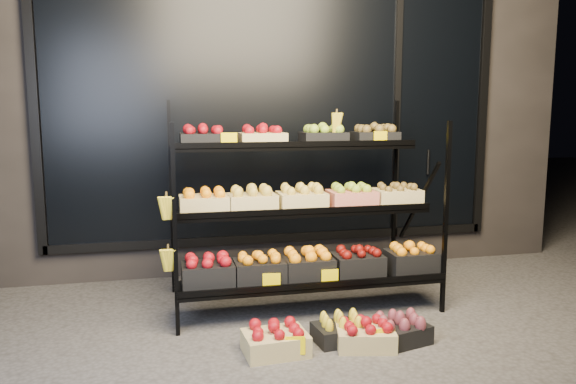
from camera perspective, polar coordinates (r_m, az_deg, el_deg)
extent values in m
plane|color=#514F4C|center=(4.16, 3.67, -14.01)|extent=(24.00, 24.00, 0.00)
cube|color=#2D2826|center=(6.38, -2.97, 9.93)|extent=(6.00, 2.00, 3.50)
cube|color=black|center=(5.38, -1.04, 8.06)|extent=(4.20, 0.04, 2.40)
cube|color=black|center=(5.50, -0.96, -4.64)|extent=(4.30, 0.06, 0.08)
cube|color=black|center=(5.34, -24.38, 7.31)|extent=(0.08, 0.06, 2.50)
cube|color=black|center=(6.17, 19.11, 7.66)|extent=(0.08, 0.06, 2.50)
cube|color=black|center=(5.73, 10.95, 7.94)|extent=(0.06, 0.06, 2.50)
cylinder|color=black|center=(5.88, 14.06, 2.97)|extent=(0.02, 0.02, 0.25)
cube|color=black|center=(3.95, -11.42, -3.98)|extent=(0.03, 0.03, 1.50)
cube|color=black|center=(4.49, 15.73, -2.62)|extent=(0.03, 0.03, 1.50)
cube|color=black|center=(4.89, -11.78, -0.64)|extent=(0.03, 0.03, 1.66)
cube|color=black|center=(5.34, 10.79, 0.15)|extent=(0.03, 0.03, 1.66)
cube|color=black|center=(4.39, 2.38, -9.11)|extent=(2.05, 0.42, 0.03)
cube|color=black|center=(4.19, 3.12, -9.46)|extent=(2.05, 0.02, 0.05)
cube|color=black|center=(4.55, 1.42, -1.98)|extent=(2.05, 0.40, 0.03)
cube|color=black|center=(4.36, 2.04, -1.97)|extent=(2.05, 0.02, 0.05)
cube|color=black|center=(4.77, 0.55, 4.58)|extent=(2.05, 0.40, 0.03)
cube|color=black|center=(4.59, 1.10, 4.85)|extent=(2.05, 0.02, 0.05)
cube|color=black|center=(4.65, -8.55, 5.24)|extent=(0.38, 0.28, 0.11)
ellipsoid|color=#A80C1C|center=(4.65, -8.57, 6.29)|extent=(0.32, 0.24, 0.07)
cube|color=#CEBB77|center=(4.71, -2.61, 5.37)|extent=(0.38, 0.28, 0.11)
ellipsoid|color=#A80C1C|center=(4.71, -2.61, 6.40)|extent=(0.32, 0.24, 0.07)
cube|color=black|center=(4.84, 3.61, 5.45)|extent=(0.38, 0.28, 0.11)
ellipsoid|color=#96BA2E|center=(4.83, 3.62, 6.45)|extent=(0.32, 0.24, 0.07)
cube|color=black|center=(4.99, 8.78, 5.46)|extent=(0.38, 0.28, 0.11)
ellipsoid|color=brown|center=(4.99, 8.80, 6.43)|extent=(0.32, 0.24, 0.07)
cube|color=#CEBB77|center=(4.41, -8.49, -1.29)|extent=(0.38, 0.28, 0.14)
ellipsoid|color=orange|center=(4.39, -8.52, 0.00)|extent=(0.32, 0.24, 0.07)
cube|color=#CEBB77|center=(4.45, -3.68, -1.11)|extent=(0.38, 0.28, 0.14)
ellipsoid|color=gold|center=(4.43, -3.69, 0.16)|extent=(0.32, 0.24, 0.07)
cube|color=#CEBB77|center=(4.53, 1.42, -0.92)|extent=(0.38, 0.28, 0.14)
ellipsoid|color=gold|center=(4.52, 1.42, 0.33)|extent=(0.32, 0.24, 0.07)
cube|color=tan|center=(4.65, 6.47, -0.72)|extent=(0.38, 0.28, 0.14)
ellipsoid|color=#96BA2E|center=(4.64, 6.49, 0.50)|extent=(0.32, 0.24, 0.07)
cube|color=#CEBB77|center=(4.80, 10.93, -0.54)|extent=(0.38, 0.28, 0.14)
ellipsoid|color=brown|center=(4.79, 10.97, 0.64)|extent=(0.32, 0.24, 0.07)
cube|color=black|center=(4.22, -8.14, -8.40)|extent=(0.38, 0.28, 0.18)
ellipsoid|color=#A80C1C|center=(4.19, -8.18, -6.83)|extent=(0.32, 0.24, 0.07)
cube|color=black|center=(4.27, -2.89, -8.13)|extent=(0.38, 0.28, 0.18)
ellipsoid|color=orange|center=(4.24, -2.90, -6.58)|extent=(0.32, 0.24, 0.07)
cube|color=black|center=(4.35, 2.02, -7.82)|extent=(0.38, 0.28, 0.18)
ellipsoid|color=orange|center=(4.32, 2.03, -6.29)|extent=(0.32, 0.24, 0.07)
cube|color=black|center=(4.47, 7.07, -7.44)|extent=(0.38, 0.28, 0.18)
ellipsoid|color=#680B07|center=(4.44, 7.10, -5.95)|extent=(0.32, 0.24, 0.07)
cube|color=black|center=(4.64, 12.40, -6.97)|extent=(0.38, 0.28, 0.18)
ellipsoid|color=orange|center=(4.61, 12.45, -5.54)|extent=(0.32, 0.24, 0.07)
ellipsoid|color=yellow|center=(3.93, -12.26, -0.32)|extent=(0.14, 0.08, 0.22)
ellipsoid|color=yellow|center=(4.00, -12.10, -5.55)|extent=(0.14, 0.08, 0.22)
ellipsoid|color=yellow|center=(4.76, 4.98, 8.11)|extent=(0.14, 0.08, 0.22)
cube|color=#F2D100|center=(4.85, 9.37, 5.42)|extent=(0.13, 0.01, 0.12)
cube|color=#F2D100|center=(4.52, -6.01, 5.26)|extent=(0.13, 0.01, 0.12)
cube|color=#F2D100|center=(4.15, -1.68, -9.06)|extent=(0.13, 0.01, 0.12)
cube|color=#F2D100|center=(4.26, 4.27, -8.64)|extent=(0.13, 0.01, 0.12)
cube|color=#F2D100|center=(3.71, 0.72, -15.91)|extent=(0.13, 0.01, 0.12)
cube|color=#F2D100|center=(3.89, 9.84, -14.84)|extent=(0.13, 0.01, 0.12)
cube|color=#CEBB77|center=(3.80, -1.28, -15.11)|extent=(0.43, 0.33, 0.14)
ellipsoid|color=#A80C1C|center=(3.76, -1.29, -13.72)|extent=(0.36, 0.28, 0.07)
cube|color=black|center=(4.00, 5.33, -14.08)|extent=(0.38, 0.30, 0.12)
ellipsoid|color=yellow|center=(3.96, 5.35, -12.88)|extent=(0.32, 0.25, 0.07)
cube|color=#CEBB77|center=(3.93, 7.87, -14.46)|extent=(0.44, 0.36, 0.13)
ellipsoid|color=#A80C1C|center=(3.89, 7.90, -13.16)|extent=(0.37, 0.30, 0.07)
cube|color=black|center=(4.03, 11.22, -13.92)|extent=(0.44, 0.36, 0.13)
ellipsoid|color=brown|center=(4.00, 11.27, -12.67)|extent=(0.37, 0.31, 0.07)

